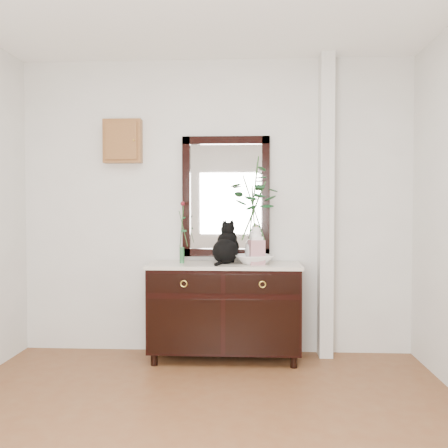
# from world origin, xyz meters

# --- Properties ---
(wall_back) EXTENTS (3.60, 0.04, 2.70)m
(wall_back) POSITION_xyz_m (0.00, 1.98, 1.35)
(wall_back) COLOR silver
(wall_back) RESTS_ON ground
(pilaster) EXTENTS (0.12, 0.20, 2.70)m
(pilaster) POSITION_xyz_m (1.00, 1.90, 1.35)
(pilaster) COLOR silver
(pilaster) RESTS_ON ground
(sideboard) EXTENTS (1.33, 0.52, 0.82)m
(sideboard) POSITION_xyz_m (0.10, 1.73, 0.47)
(sideboard) COLOR black
(sideboard) RESTS_ON ground
(wall_mirror) EXTENTS (0.80, 0.06, 1.10)m
(wall_mirror) POSITION_xyz_m (0.10, 1.97, 1.44)
(wall_mirror) COLOR black
(wall_mirror) RESTS_ON wall_back
(key_cabinet) EXTENTS (0.35, 0.10, 0.40)m
(key_cabinet) POSITION_xyz_m (-0.85, 1.94, 1.95)
(key_cabinet) COLOR brown
(key_cabinet) RESTS_ON wall_back
(cat) EXTENTS (0.31, 0.36, 0.36)m
(cat) POSITION_xyz_m (0.10, 1.75, 1.03)
(cat) COLOR black
(cat) RESTS_ON sideboard
(lotus_bowl) EXTENTS (0.41, 0.41, 0.08)m
(lotus_bowl) POSITION_xyz_m (0.35, 1.72, 0.89)
(lotus_bowl) COLOR white
(lotus_bowl) RESTS_ON sideboard
(vase_branches) EXTENTS (0.46, 0.46, 0.93)m
(vase_branches) POSITION_xyz_m (0.35, 1.72, 1.33)
(vase_branches) COLOR silver
(vase_branches) RESTS_ON lotus_bowl
(bud_vase_rose) EXTENTS (0.09, 0.09, 0.55)m
(bud_vase_rose) POSITION_xyz_m (-0.28, 1.73, 1.13)
(bud_vase_rose) COLOR #2B693A
(bud_vase_rose) RESTS_ON sideboard
(ginger_jar) EXTENTS (0.15, 0.15, 0.34)m
(ginger_jar) POSITION_xyz_m (0.38, 1.66, 1.02)
(ginger_jar) COLOR silver
(ginger_jar) RESTS_ON sideboard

